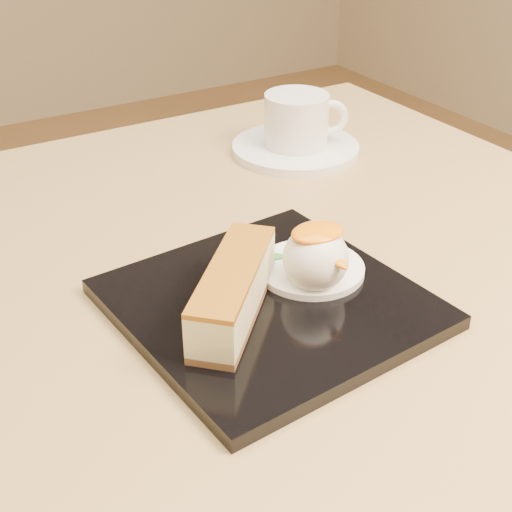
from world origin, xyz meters
TOP-DOWN VIEW (x-y plane):
  - table at (0.00, 0.00)m, footprint 0.80×0.80m
  - dessert_plate at (-0.02, -0.04)m, footprint 0.24×0.24m
  - cheesecake at (-0.06, -0.05)m, footprint 0.12×0.12m
  - cream_smear at (0.03, -0.03)m, footprint 0.09×0.09m
  - ice_cream_scoop at (0.02, -0.05)m, footprint 0.05×0.05m
  - mango_sauce at (0.02, -0.05)m, footprint 0.04×0.03m
  - mint_sprig at (0.00, -0.00)m, footprint 0.04×0.03m
  - saucer at (0.18, 0.21)m, footprint 0.15×0.15m
  - coffee_cup at (0.18, 0.21)m, footprint 0.10×0.07m

SIDE VIEW (x-z plane):
  - table at x=0.00m, z-range 0.20..0.92m
  - saucer at x=0.18m, z-range 0.72..0.73m
  - dessert_plate at x=-0.02m, z-range 0.72..0.73m
  - cream_smear at x=0.03m, z-range 0.73..0.74m
  - mint_sprig at x=0.00m, z-range 0.74..0.74m
  - cheesecake at x=-0.06m, z-range 0.73..0.77m
  - ice_cream_scoop at x=0.02m, z-range 0.73..0.78m
  - coffee_cup at x=0.18m, z-range 0.73..0.79m
  - mango_sauce at x=0.02m, z-range 0.78..0.79m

